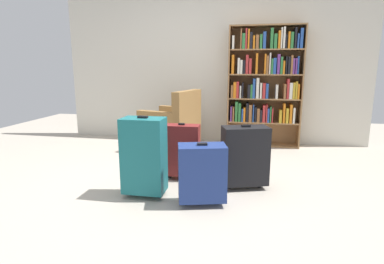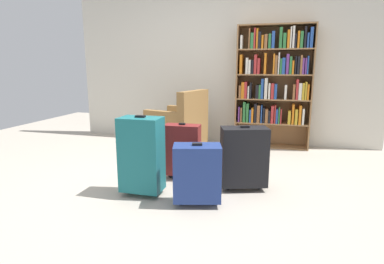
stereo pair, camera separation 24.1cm
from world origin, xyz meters
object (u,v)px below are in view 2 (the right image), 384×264
Objects in this scene: armchair at (179,129)px; suitcase_black at (244,157)px; bookshelf at (273,82)px; suitcase_dark_red at (182,150)px; suitcase_teal at (142,154)px; mug at (212,153)px; suitcase_navy_blue at (197,173)px.

suitcase_black is (1.11, -1.32, 0.03)m from armchair.
bookshelf is 2.09m from suitcase_dark_red.
suitcase_black is at bearing -50.04° from armchair.
suitcase_black is 0.84× the size of suitcase_teal.
armchair is 1.35× the size of suitcase_black.
bookshelf is 1.60m from armchair.
mug is at bearing 116.53° from suitcase_black.
suitcase_teal is at bearing -84.42° from armchair.
suitcase_dark_red is 0.70m from suitcase_navy_blue.
suitcase_navy_blue is at bearing -83.48° from mug.
armchair is at bearing 112.40° from suitcase_navy_blue.
bookshelf is at bearing 23.19° from armchair.
suitcase_teal is (-0.39, -1.49, 0.36)m from mug.
bookshelf is at bearing 63.08° from suitcase_teal.
suitcase_black reaches higher than mug.
mug is at bearing 96.52° from suitcase_navy_blue.
armchair reaches higher than suitcase_navy_blue.
suitcase_dark_red is 0.95× the size of suitcase_black.
mug is 1.25m from suitcase_black.
armchair is 1.42× the size of suitcase_dark_red.
suitcase_black is at bearing -96.74° from bookshelf.
suitcase_navy_blue reaches higher than mug.
suitcase_teal is at bearing -156.99° from suitcase_black.
suitcase_black is at bearing -63.47° from mug.
suitcase_teal reaches higher than mug.
suitcase_navy_blue is (-0.37, -0.48, -0.04)m from suitcase_black.
suitcase_black is at bearing 23.01° from suitcase_teal.
suitcase_navy_blue is at bearing -103.97° from bookshelf.
armchair is (-1.33, -0.57, -0.69)m from bookshelf.
armchair is 1.56× the size of suitcase_navy_blue.
suitcase_black reaches higher than suitcase_navy_blue.
suitcase_dark_red reaches higher than mug.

